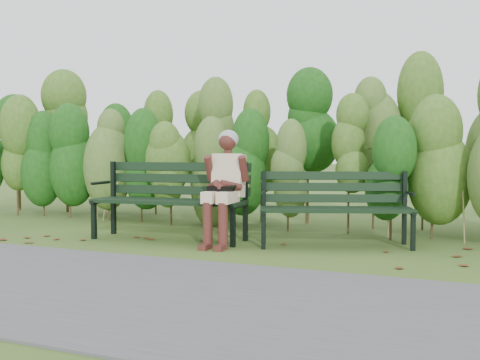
% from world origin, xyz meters
% --- Properties ---
extents(ground, '(80.00, 80.00, 0.00)m').
position_xyz_m(ground, '(0.00, 0.00, 0.00)').
color(ground, '#3A5321').
extents(footpath, '(60.00, 2.50, 0.01)m').
position_xyz_m(footpath, '(0.00, -2.20, 0.01)').
color(footpath, '#474749').
rests_on(footpath, ground).
extents(hedge_band, '(11.04, 1.67, 2.42)m').
position_xyz_m(hedge_band, '(0.00, 1.86, 1.26)').
color(hedge_band, '#47381E').
rests_on(hedge_band, ground).
extents(leaf_litter, '(4.87, 1.77, 0.01)m').
position_xyz_m(leaf_litter, '(0.95, -0.04, 0.00)').
color(leaf_litter, '#642F16').
rests_on(leaf_litter, ground).
extents(bench_left, '(1.97, 0.77, 0.96)m').
position_xyz_m(bench_left, '(-0.87, 0.24, 0.57)').
color(bench_left, black).
rests_on(bench_left, ground).
extents(bench_right, '(1.81, 1.11, 0.86)m').
position_xyz_m(bench_right, '(1.11, 0.54, 0.51)').
color(bench_right, black).
rests_on(bench_right, ground).
extents(seated_woman, '(0.53, 0.78, 1.35)m').
position_xyz_m(seated_woman, '(-0.09, 0.10, 0.77)').
color(seated_woman, beige).
rests_on(seated_woman, ground).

